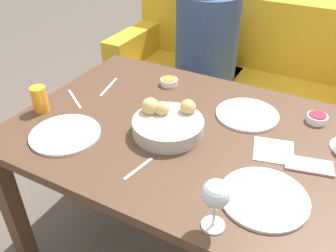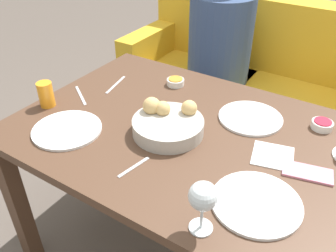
{
  "view_description": "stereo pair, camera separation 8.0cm",
  "coord_description": "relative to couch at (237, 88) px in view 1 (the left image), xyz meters",
  "views": [
    {
      "loc": [
        0.45,
        -0.97,
        1.45
      ],
      "look_at": [
        -0.05,
        -0.05,
        0.73
      ],
      "focal_mm": 38.0,
      "sensor_mm": 36.0,
      "label": 1
    },
    {
      "loc": [
        0.52,
        -0.93,
        1.45
      ],
      "look_at": [
        -0.05,
        -0.05,
        0.73
      ],
      "focal_mm": 38.0,
      "sensor_mm": 36.0,
      "label": 2
    }
  ],
  "objects": [
    {
      "name": "dining_table",
      "position": [
        0.14,
        -1.11,
        0.3
      ],
      "size": [
        1.25,
        0.89,
        0.7
      ],
      "color": "#4C3323",
      "rests_on": "ground_plane"
    },
    {
      "name": "couch",
      "position": [
        0.0,
        0.0,
        0.0
      ],
      "size": [
        1.59,
        0.7,
        0.87
      ],
      "color": "gold",
      "rests_on": "ground_plane"
    },
    {
      "name": "fork_silver",
      "position": [
        -0.3,
        -0.97,
        0.39
      ],
      "size": [
        0.05,
        0.17,
        0.0
      ],
      "color": "#B7B7BC",
      "rests_on": "dining_table"
    },
    {
      "name": "napkin",
      "position": [
        0.46,
        -1.08,
        0.39
      ],
      "size": [
        0.16,
        0.16,
        0.0
      ],
      "color": "white",
      "rests_on": "dining_table"
    },
    {
      "name": "jam_bowl_berry",
      "position": [
        0.55,
        -0.83,
        0.41
      ],
      "size": [
        0.08,
        0.08,
        0.03
      ],
      "color": "white",
      "rests_on": "dining_table"
    },
    {
      "name": "jam_bowl_honey",
      "position": [
        -0.08,
        -0.83,
        0.41
      ],
      "size": [
        0.08,
        0.08,
        0.03
      ],
      "color": "white",
      "rests_on": "dining_table"
    },
    {
      "name": "wine_glass",
      "position": [
        0.4,
        -1.47,
        0.5
      ],
      "size": [
        0.08,
        0.08,
        0.16
      ],
      "color": "silver",
      "rests_on": "dining_table"
    },
    {
      "name": "ground_plane",
      "position": [
        0.14,
        -1.11,
        -0.31
      ],
      "size": [
        10.0,
        10.0,
        0.0
      ],
      "primitive_type": "plane",
      "color": "#564C44"
    },
    {
      "name": "spoon_coffee",
      "position": [
        0.1,
        -1.37,
        0.39
      ],
      "size": [
        0.03,
        0.13,
        0.0
      ],
      "color": "#B7B7BC",
      "rests_on": "dining_table"
    },
    {
      "name": "seated_person",
      "position": [
        -0.18,
        -0.15,
        0.17
      ],
      "size": [
        0.38,
        0.49,
        1.16
      ],
      "color": "#23232D",
      "rests_on": "ground_plane"
    },
    {
      "name": "plate_near_right",
      "position": [
        0.49,
        -1.31,
        0.4
      ],
      "size": [
        0.26,
        0.26,
        0.01
      ],
      "color": "white",
      "rests_on": "dining_table"
    },
    {
      "name": "bread_basket",
      "position": [
        0.09,
        -1.15,
        0.42
      ],
      "size": [
        0.26,
        0.26,
        0.11
      ],
      "color": "#B2ADA3",
      "rests_on": "dining_table"
    },
    {
      "name": "cell_phone",
      "position": [
        0.58,
        -1.1,
        0.39
      ],
      "size": [
        0.16,
        0.11,
        0.01
      ],
      "color": "pink",
      "rests_on": "dining_table"
    },
    {
      "name": "plate_near_left",
      "position": [
        -0.22,
        -1.34,
        0.4
      ],
      "size": [
        0.25,
        0.25,
        0.01
      ],
      "color": "white",
      "rests_on": "dining_table"
    },
    {
      "name": "plate_far_center",
      "position": [
        0.31,
        -0.91,
        0.4
      ],
      "size": [
        0.24,
        0.24,
        0.01
      ],
      "color": "white",
      "rests_on": "dining_table"
    },
    {
      "name": "knife_silver",
      "position": [
        -0.37,
        -1.13,
        0.39
      ],
      "size": [
        0.15,
        0.1,
        0.0
      ],
      "color": "#B7B7BC",
      "rests_on": "dining_table"
    },
    {
      "name": "juice_glass",
      "position": [
        -0.42,
        -1.26,
        0.44
      ],
      "size": [
        0.06,
        0.06,
        0.1
      ],
      "color": "orange",
      "rests_on": "dining_table"
    }
  ]
}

